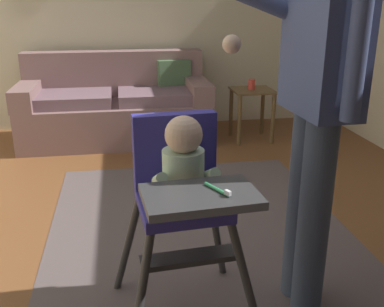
{
  "coord_description": "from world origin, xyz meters",
  "views": [
    {
      "loc": [
        -0.28,
        -2.34,
        1.38
      ],
      "look_at": [
        -0.01,
        -0.68,
        0.79
      ],
      "focal_mm": 41.69,
      "sensor_mm": 36.0,
      "label": 1
    }
  ],
  "objects_px": {
    "couch": "(116,107)",
    "sippy_cup": "(252,84)",
    "high_chair": "(182,183)",
    "adult_standing": "(317,107)",
    "side_table": "(252,103)"
  },
  "relations": [
    {
      "from": "adult_standing",
      "to": "side_table",
      "type": "distance_m",
      "value": 2.64
    },
    {
      "from": "high_chair",
      "to": "sippy_cup",
      "type": "distance_m",
      "value": 2.77
    },
    {
      "from": "couch",
      "to": "sippy_cup",
      "type": "relative_size",
      "value": 18.58
    },
    {
      "from": "high_chair",
      "to": "sippy_cup",
      "type": "relative_size",
      "value": 9.58
    },
    {
      "from": "couch",
      "to": "adult_standing",
      "type": "relative_size",
      "value": 1.1
    },
    {
      "from": "side_table",
      "to": "high_chair",
      "type": "bearing_deg",
      "value": -112.59
    },
    {
      "from": "side_table",
      "to": "sippy_cup",
      "type": "bearing_deg",
      "value": 180.0
    },
    {
      "from": "high_chair",
      "to": "adult_standing",
      "type": "height_order",
      "value": "adult_standing"
    },
    {
      "from": "couch",
      "to": "side_table",
      "type": "xyz_separation_m",
      "value": [
        1.35,
        -0.27,
        0.05
      ]
    },
    {
      "from": "couch",
      "to": "side_table",
      "type": "height_order",
      "value": "couch"
    },
    {
      "from": "couch",
      "to": "adult_standing",
      "type": "distance_m",
      "value": 2.99
    },
    {
      "from": "couch",
      "to": "high_chair",
      "type": "distance_m",
      "value": 2.85
    },
    {
      "from": "side_table",
      "to": "sippy_cup",
      "type": "relative_size",
      "value": 5.2
    },
    {
      "from": "couch",
      "to": "sippy_cup",
      "type": "distance_m",
      "value": 1.38
    },
    {
      "from": "adult_standing",
      "to": "side_table",
      "type": "xyz_separation_m",
      "value": [
        0.49,
        2.53,
        -0.57
      ]
    }
  ]
}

